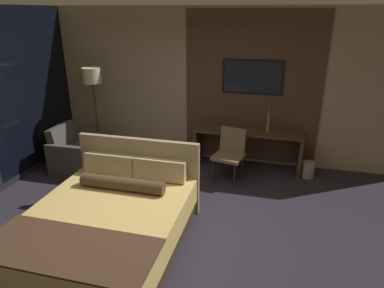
{
  "coord_description": "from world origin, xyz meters",
  "views": [
    {
      "loc": [
        1.21,
        -3.55,
        2.71
      ],
      "look_at": [
        0.06,
        0.93,
        0.9
      ],
      "focal_mm": 32.0,
      "sensor_mm": 36.0,
      "label": 1
    }
  ],
  "objects_px": {
    "desk_chair": "(230,150)",
    "floor_lamp": "(93,83)",
    "waste_bin": "(308,170)",
    "book": "(218,127)",
    "bed": "(108,224)",
    "desk": "(248,141)",
    "vase_tall": "(268,119)",
    "tv": "(253,77)",
    "armchair_by_window": "(79,154)"
  },
  "relations": [
    {
      "from": "desk_chair",
      "to": "floor_lamp",
      "type": "xyz_separation_m",
      "value": [
        -2.62,
        0.31,
        0.94
      ]
    },
    {
      "from": "waste_bin",
      "to": "desk_chair",
      "type": "bearing_deg",
      "value": -162.53
    },
    {
      "from": "floor_lamp",
      "to": "book",
      "type": "height_order",
      "value": "floor_lamp"
    },
    {
      "from": "bed",
      "to": "desk",
      "type": "height_order",
      "value": "bed"
    },
    {
      "from": "floor_lamp",
      "to": "vase_tall",
      "type": "height_order",
      "value": "floor_lamp"
    },
    {
      "from": "floor_lamp",
      "to": "vase_tall",
      "type": "relative_size",
      "value": 3.76
    },
    {
      "from": "desk_chair",
      "to": "waste_bin",
      "type": "xyz_separation_m",
      "value": [
        1.31,
        0.41,
        -0.4
      ]
    },
    {
      "from": "tv",
      "to": "desk_chair",
      "type": "bearing_deg",
      "value": -106.07
    },
    {
      "from": "armchair_by_window",
      "to": "vase_tall",
      "type": "relative_size",
      "value": 1.88
    },
    {
      "from": "floor_lamp",
      "to": "book",
      "type": "distance_m",
      "value": 2.44
    },
    {
      "from": "desk_chair",
      "to": "vase_tall",
      "type": "xyz_separation_m",
      "value": [
        0.57,
        0.55,
        0.42
      ]
    },
    {
      "from": "desk_chair",
      "to": "book",
      "type": "distance_m",
      "value": 0.67
    },
    {
      "from": "bed",
      "to": "vase_tall",
      "type": "xyz_separation_m",
      "value": [
        1.71,
        2.71,
        0.64
      ]
    },
    {
      "from": "tv",
      "to": "desk_chair",
      "type": "height_order",
      "value": "tv"
    },
    {
      "from": "tv",
      "to": "desk_chair",
      "type": "distance_m",
      "value": 1.37
    },
    {
      "from": "desk",
      "to": "vase_tall",
      "type": "height_order",
      "value": "vase_tall"
    },
    {
      "from": "floor_lamp",
      "to": "waste_bin",
      "type": "distance_m",
      "value": 4.15
    },
    {
      "from": "desk_chair",
      "to": "waste_bin",
      "type": "relative_size",
      "value": 3.2
    },
    {
      "from": "book",
      "to": "waste_bin",
      "type": "distance_m",
      "value": 1.73
    },
    {
      "from": "desk",
      "to": "book",
      "type": "height_order",
      "value": "book"
    },
    {
      "from": "armchair_by_window",
      "to": "desk",
      "type": "bearing_deg",
      "value": -75.44
    },
    {
      "from": "bed",
      "to": "tv",
      "type": "relative_size",
      "value": 2.07
    },
    {
      "from": "desk",
      "to": "desk_chair",
      "type": "xyz_separation_m",
      "value": [
        -0.23,
        -0.58,
        0.03
      ]
    },
    {
      "from": "vase_tall",
      "to": "book",
      "type": "distance_m",
      "value": 0.9
    },
    {
      "from": "desk_chair",
      "to": "floor_lamp",
      "type": "distance_m",
      "value": 2.8
    },
    {
      "from": "desk",
      "to": "vase_tall",
      "type": "distance_m",
      "value": 0.57
    },
    {
      "from": "bed",
      "to": "armchair_by_window",
      "type": "relative_size",
      "value": 2.5
    },
    {
      "from": "tv",
      "to": "armchair_by_window",
      "type": "height_order",
      "value": "tv"
    },
    {
      "from": "desk",
      "to": "desk_chair",
      "type": "bearing_deg",
      "value": -111.62
    },
    {
      "from": "desk_chair",
      "to": "armchair_by_window",
      "type": "bearing_deg",
      "value": -162.44
    },
    {
      "from": "book",
      "to": "desk_chair",
      "type": "bearing_deg",
      "value": -60.51
    },
    {
      "from": "desk",
      "to": "book",
      "type": "xyz_separation_m",
      "value": [
        -0.54,
        -0.03,
        0.24
      ]
    },
    {
      "from": "desk_chair",
      "to": "floor_lamp",
      "type": "height_order",
      "value": "floor_lamp"
    },
    {
      "from": "tv",
      "to": "armchair_by_window",
      "type": "xyz_separation_m",
      "value": [
        -2.96,
        -1.04,
        -1.35
      ]
    },
    {
      "from": "desk",
      "to": "tv",
      "type": "bearing_deg",
      "value": 90.0
    },
    {
      "from": "desk",
      "to": "book",
      "type": "relative_size",
      "value": 8.61
    },
    {
      "from": "book",
      "to": "waste_bin",
      "type": "relative_size",
      "value": 0.79
    },
    {
      "from": "armchair_by_window",
      "to": "book",
      "type": "xyz_separation_m",
      "value": [
        2.41,
        0.79,
        0.47
      ]
    },
    {
      "from": "tv",
      "to": "book",
      "type": "distance_m",
      "value": 1.07
    },
    {
      "from": "armchair_by_window",
      "to": "waste_bin",
      "type": "xyz_separation_m",
      "value": [
        4.03,
        0.65,
        -0.13
      ]
    },
    {
      "from": "bed",
      "to": "book",
      "type": "xyz_separation_m",
      "value": [
        0.84,
        2.72,
        0.42
      ]
    },
    {
      "from": "tv",
      "to": "book",
      "type": "xyz_separation_m",
      "value": [
        -0.54,
        -0.24,
        -0.88
      ]
    },
    {
      "from": "desk",
      "to": "armchair_by_window",
      "type": "xyz_separation_m",
      "value": [
        -2.96,
        -0.82,
        -0.23
      ]
    },
    {
      "from": "waste_bin",
      "to": "book",
      "type": "bearing_deg",
      "value": 175.06
    },
    {
      "from": "floor_lamp",
      "to": "bed",
      "type": "bearing_deg",
      "value": -59.24
    },
    {
      "from": "desk_chair",
      "to": "desk",
      "type": "bearing_deg",
      "value": 80.94
    },
    {
      "from": "floor_lamp",
      "to": "waste_bin",
      "type": "height_order",
      "value": "floor_lamp"
    },
    {
      "from": "floor_lamp",
      "to": "book",
      "type": "relative_size",
      "value": 7.91
    },
    {
      "from": "desk_chair",
      "to": "armchair_by_window",
      "type": "height_order",
      "value": "desk_chair"
    },
    {
      "from": "desk",
      "to": "armchair_by_window",
      "type": "distance_m",
      "value": 3.07
    }
  ]
}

